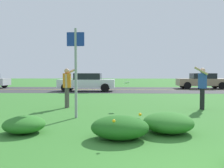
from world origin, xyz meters
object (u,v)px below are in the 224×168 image
object	(u,v)px
person_thrower_orange_shirt	(67,84)
person_catcher_blue_shirt	(202,85)
car_tan_center_left	(202,81)
frisbee_white	(127,83)
sign_post_near_path	(76,64)
car_white_center_right	(87,82)

from	to	relation	value
person_thrower_orange_shirt	person_catcher_blue_shirt	size ratio (longest dim) A/B	0.97
person_thrower_orange_shirt	car_tan_center_left	xyz separation A→B (m)	(9.76, 13.74, -0.25)
person_thrower_orange_shirt	frisbee_white	distance (m)	2.51
person_thrower_orange_shirt	car_tan_center_left	distance (m)	16.85
sign_post_near_path	frisbee_white	bearing A→B (deg)	51.83
sign_post_near_path	car_tan_center_left	bearing A→B (deg)	61.06
person_thrower_orange_shirt	car_tan_center_left	bearing A→B (deg)	54.62
person_catcher_blue_shirt	car_white_center_right	distance (m)	11.95
car_tan_center_left	car_white_center_right	size ratio (longest dim) A/B	1.00
car_white_center_right	car_tan_center_left	bearing A→B (deg)	19.89
person_catcher_blue_shirt	car_white_center_right	world-z (taller)	person_catcher_blue_shirt
person_thrower_orange_shirt	frisbee_white	xyz separation A→B (m)	(2.50, -0.29, 0.07)
sign_post_near_path	frisbee_white	xyz separation A→B (m)	(1.67, 2.12, -0.67)
frisbee_white	car_white_center_right	size ratio (longest dim) A/B	0.05
car_tan_center_left	person_catcher_blue_shirt	bearing A→B (deg)	-106.93
sign_post_near_path	person_catcher_blue_shirt	bearing A→B (deg)	24.36
sign_post_near_path	car_white_center_right	bearing A→B (deg)	96.48
sign_post_near_path	person_thrower_orange_shirt	world-z (taller)	sign_post_near_path
sign_post_near_path	car_tan_center_left	xyz separation A→B (m)	(8.93, 16.15, -0.99)
person_catcher_blue_shirt	car_white_center_right	size ratio (longest dim) A/B	0.38
car_tan_center_left	sign_post_near_path	bearing A→B (deg)	-118.94
frisbee_white	sign_post_near_path	bearing A→B (deg)	-128.17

